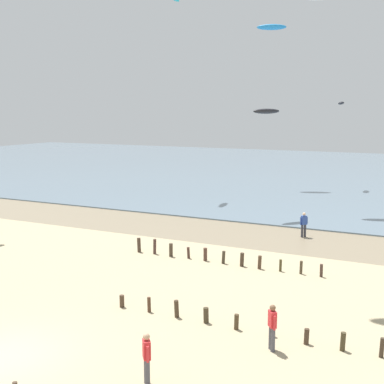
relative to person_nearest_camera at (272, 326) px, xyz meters
The scene contains 10 objects.
ground_plane 9.54m from the person_nearest_camera, 151.11° to the right, with size 160.00×160.00×0.00m, color tan.
wet_sand_strip 17.99m from the person_nearest_camera, 117.58° to the left, with size 120.00×6.83×0.01m, color #84755B.
sea 54.98m from the person_nearest_camera, 98.70° to the left, with size 160.00×70.00×0.10m, color slate.
groyne_mid 11.08m from the person_nearest_camera, 125.63° to the left, with size 11.19×0.35×0.91m.
person_nearest_camera is the anchor object (origin of this frame).
person_mid_beach 17.24m from the person_nearest_camera, 99.99° to the left, with size 0.43×0.42×1.71m.
person_left_flank 4.88m from the person_nearest_camera, 125.51° to the right, with size 0.40×0.46×1.71m.
kite_aloft_3 24.51m from the person_nearest_camera, 108.57° to the left, with size 2.36×0.76×0.38m, color black.
kite_aloft_6 41.51m from the person_nearest_camera, 96.95° to the left, with size 1.93×0.62×0.31m, color black.
kite_aloft_7 44.27m from the person_nearest_camera, 107.70° to the left, with size 3.23×1.03×0.52m, color #2384D1.
Camera 1 is at (13.28, -12.25, 8.54)m, focal length 48.00 mm.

